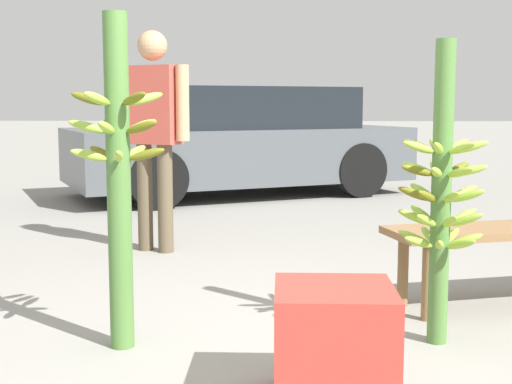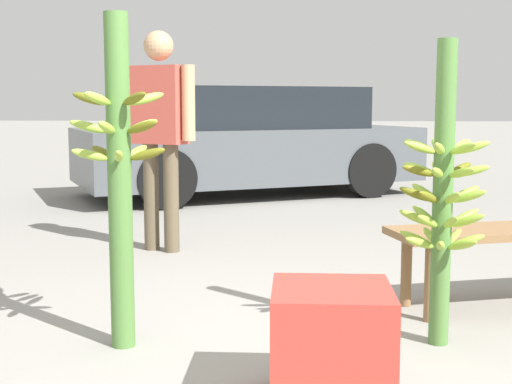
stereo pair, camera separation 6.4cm
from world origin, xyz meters
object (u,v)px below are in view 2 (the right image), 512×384
object	(u,v)px
vendor_person	(160,121)
produce_crate	(331,346)
parked_car	(250,143)
banana_stalk_center	(443,195)
banana_stalk_left	(119,173)

from	to	relation	value
vendor_person	produce_crate	xyz separation A→B (m)	(1.16, -2.71, -0.77)
vendor_person	parked_car	world-z (taller)	vendor_person
banana_stalk_center	vendor_person	distance (m)	2.65
banana_stalk_center	produce_crate	xyz separation A→B (m)	(-0.54, -0.70, -0.48)
banana_stalk_left	vendor_person	bearing A→B (deg)	95.94
produce_crate	banana_stalk_center	bearing A→B (deg)	52.37
vendor_person	banana_stalk_left	bearing A→B (deg)	120.51
parked_car	produce_crate	size ratio (longest dim) A/B	9.82
banana_stalk_left	parked_car	size ratio (longest dim) A/B	0.35
banana_stalk_left	produce_crate	distance (m)	1.25
parked_car	banana_stalk_center	bearing A→B (deg)	167.01
banana_stalk_left	produce_crate	bearing A→B (deg)	-31.88
vendor_person	parked_car	size ratio (longest dim) A/B	0.38
vendor_person	produce_crate	size ratio (longest dim) A/B	3.71
banana_stalk_center	parked_car	xyz separation A→B (m)	(-1.23, 5.39, -0.07)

